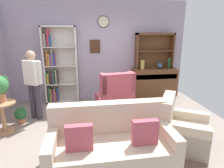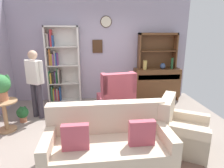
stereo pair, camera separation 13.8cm
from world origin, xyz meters
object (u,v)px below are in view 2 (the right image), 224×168
at_px(person_reading, 35,80).
at_px(book_stack, 117,115).
at_px(sideboard_hutch, 157,46).
at_px(wingback_chair, 116,99).
at_px(vase_round, 163,66).
at_px(bookshelf, 60,67).
at_px(potted_plant_large, 0,86).
at_px(couch_floral, 108,146).
at_px(armchair_floral, 181,132).
at_px(coffee_table, 117,121).
at_px(vase_tall, 145,65).
at_px(potted_plant_small, 23,113).
at_px(sideboard, 156,82).
at_px(plant_stand, 5,112).
at_px(bottle_wine, 172,63).

bearing_deg(person_reading, book_stack, -32.89).
distance_m(sideboard_hutch, wingback_chair, 2.05).
bearing_deg(wingback_chair, vase_round, 31.57).
height_order(vase_round, person_reading, person_reading).
bearing_deg(bookshelf, potted_plant_large, -119.72).
relative_size(couch_floral, armchair_floral, 1.73).
bearing_deg(coffee_table, vase_tall, 62.58).
height_order(couch_floral, wingback_chair, wingback_chair).
xyz_separation_m(bookshelf, potted_plant_small, (-0.68, -1.27, -0.80)).
bearing_deg(person_reading, vase_tall, 17.80).
bearing_deg(vase_tall, sideboard, 11.63).
height_order(couch_floral, person_reading, person_reading).
xyz_separation_m(vase_round, book_stack, (-1.57, -2.00, -0.53)).
bearing_deg(vase_tall, coffee_table, -117.42).
relative_size(sideboard_hutch, potted_plant_small, 3.17).
height_order(person_reading, book_stack, person_reading).
bearing_deg(person_reading, sideboard, 17.06).
xyz_separation_m(vase_tall, vase_round, (0.52, 0.01, -0.04)).
relative_size(potted_plant_large, potted_plant_small, 1.49).
bearing_deg(couch_floral, book_stack, 73.39).
height_order(bookshelf, book_stack, bookshelf).
distance_m(sideboard, person_reading, 3.31).
bearing_deg(potted_plant_small, vase_tall, 19.97).
bearing_deg(wingback_chair, couch_floral, -100.73).
bearing_deg(potted_plant_small, armchair_floral, -23.01).
height_order(couch_floral, armchair_floral, couch_floral).
xyz_separation_m(couch_floral, potted_plant_large, (-1.99, 1.30, 0.62)).
bearing_deg(coffee_table, book_stack, 90.57).
bearing_deg(sideboard, bookshelf, 178.24).
bearing_deg(potted_plant_small, couch_floral, -42.62).
xyz_separation_m(armchair_floral, book_stack, (-1.05, 0.40, 0.19)).
bearing_deg(sideboard, armchair_floral, -98.86).
distance_m(sideboard_hutch, potted_plant_small, 3.90).
relative_size(plant_stand, person_reading, 0.40).
bearing_deg(plant_stand, book_stack, -13.39).
bearing_deg(sideboard, book_stack, -124.79).
distance_m(couch_floral, plant_stand, 2.33).
bearing_deg(bottle_wine, coffee_table, -132.29).
distance_m(plant_stand, potted_plant_small, 0.46).
bearing_deg(vase_tall, couch_floral, -114.93).
relative_size(sideboard, armchair_floral, 1.24).
bearing_deg(vase_round, potted_plant_small, -162.57).
bearing_deg(plant_stand, wingback_chair, 14.48).
height_order(sideboard_hutch, couch_floral, sideboard_hutch).
bearing_deg(wingback_chair, armchair_floral, -58.87).
distance_m(armchair_floral, potted_plant_large, 3.46).
bearing_deg(bookshelf, bottle_wine, -3.17).
xyz_separation_m(vase_tall, coffee_table, (-1.05, -2.02, -0.69)).
relative_size(couch_floral, wingback_chair, 1.73).
bearing_deg(coffee_table, sideboard_hutch, 56.93).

